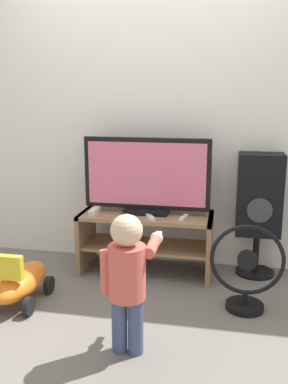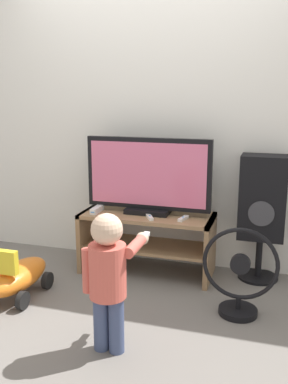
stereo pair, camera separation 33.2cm
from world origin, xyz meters
TOP-DOWN VIEW (x-y plane):
  - ground_plane at (0.00, 0.00)m, footprint 16.00×16.00m
  - wall_back at (0.00, 0.53)m, footprint 10.00×0.06m
  - tv_stand at (0.00, 0.22)m, footprint 1.07×0.45m
  - television at (0.00, 0.24)m, footprint 1.02×0.20m
  - game_console at (-0.41, 0.15)m, footprint 0.05×0.19m
  - remote_primary at (0.31, 0.14)m, footprint 0.06×0.13m
  - remote_secondary at (0.06, 0.10)m, footprint 0.09×0.13m
  - child at (0.12, -0.91)m, footprint 0.31×0.47m
  - speaker_tower at (0.89, 0.36)m, footprint 0.35×0.31m
  - floor_fan at (0.79, -0.28)m, footprint 0.50×0.26m
  - ride_on_toy at (-0.76, -0.49)m, footprint 0.30×0.61m

SIDE VIEW (x-z plane):
  - ground_plane at x=0.00m, z-range 0.00..0.00m
  - ride_on_toy at x=-0.76m, z-range -0.05..0.36m
  - floor_fan at x=0.79m, z-range -0.03..0.57m
  - tv_stand at x=0.00m, z-range 0.08..0.58m
  - child at x=0.12m, z-range 0.07..0.89m
  - remote_primary at x=0.31m, z-range 0.49..0.52m
  - remote_secondary at x=0.06m, z-range 0.49..0.52m
  - game_console at x=-0.41m, z-range 0.50..0.54m
  - speaker_tower at x=0.89m, z-range 0.14..1.13m
  - television at x=0.00m, z-range 0.49..1.10m
  - wall_back at x=0.00m, z-range 0.00..2.60m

